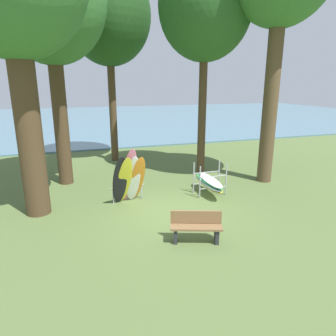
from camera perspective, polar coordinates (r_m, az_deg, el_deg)
ground_plane at (r=10.45m, az=0.95°, el=-8.12°), size 80.00×80.00×0.00m
lake_water at (r=38.04m, az=-13.58°, el=8.97°), size 80.00×36.00×0.10m
tree_mid_behind at (r=14.75m, az=7.02°, el=27.92°), size 4.05×4.05×9.74m
tree_far_right_back at (r=17.26m, az=-11.13°, el=26.20°), size 4.28×4.28×9.95m
leaning_board_pile at (r=10.81m, az=-7.38°, el=-2.06°), size 1.29×1.07×2.13m
board_storage_rack at (r=11.96m, az=7.74°, el=-2.58°), size 1.15×2.13×1.25m
park_bench at (r=8.47m, az=5.29°, el=-10.80°), size 1.46×0.86×0.85m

